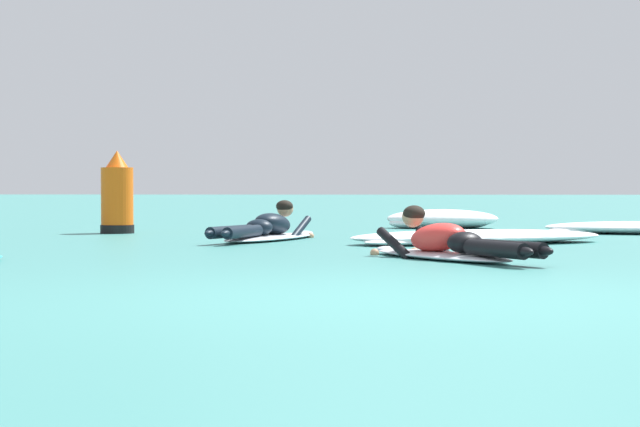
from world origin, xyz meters
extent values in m
plane|color=#387A75|center=(0.00, 10.00, 0.00)|extent=(120.00, 120.00, 0.00)
ellipsoid|color=silver|center=(0.39, 3.62, 0.04)|extent=(1.51, 1.97, 0.07)
ellipsoid|color=silver|center=(-0.11, 4.43, 0.05)|extent=(0.27, 0.27, 0.06)
ellipsoid|color=red|center=(0.36, 3.67, 0.20)|extent=(0.72, 0.82, 0.35)
ellipsoid|color=black|center=(0.59, 3.31, 0.17)|extent=(0.44, 0.42, 0.20)
cylinder|color=black|center=(0.81, 2.81, 0.14)|extent=(0.51, 0.77, 0.14)
ellipsoid|color=black|center=(1.01, 2.45, 0.14)|extent=(0.20, 0.24, 0.08)
cylinder|color=black|center=(0.95, 2.89, 0.14)|extent=(0.58, 0.73, 0.14)
ellipsoid|color=black|center=(1.18, 2.56, 0.14)|extent=(0.20, 0.24, 0.08)
cylinder|color=black|center=(-0.03, 3.89, 0.12)|extent=(0.37, 0.51, 0.32)
sphere|color=tan|center=(-0.23, 4.19, 0.02)|extent=(0.09, 0.09, 0.09)
cylinder|color=black|center=(0.35, 4.10, 0.12)|extent=(0.37, 0.51, 0.32)
sphere|color=tan|center=(0.17, 4.39, 0.02)|extent=(0.09, 0.09, 0.09)
sphere|color=tan|center=(0.14, 4.02, 0.38)|extent=(0.21, 0.21, 0.21)
ellipsoid|color=black|center=(0.15, 4.01, 0.41)|extent=(0.29, 0.29, 0.16)
ellipsoid|color=silver|center=(-1.53, 7.16, 0.04)|extent=(1.32, 2.37, 0.07)
ellipsoid|color=silver|center=(-1.17, 8.20, 0.05)|extent=(0.27, 0.26, 0.06)
ellipsoid|color=black|center=(-1.51, 7.21, 0.20)|extent=(0.60, 0.77, 0.35)
ellipsoid|color=black|center=(-1.64, 6.84, 0.17)|extent=(0.41, 0.38, 0.20)
cylinder|color=black|center=(-1.92, 6.29, 0.14)|extent=(0.48, 0.91, 0.14)
ellipsoid|color=black|center=(-2.09, 5.86, 0.14)|extent=(0.17, 0.24, 0.08)
cylinder|color=black|center=(-1.77, 6.24, 0.14)|extent=(0.39, 0.93, 0.14)
ellipsoid|color=black|center=(-1.90, 5.79, 0.14)|extent=(0.17, 0.24, 0.08)
cylinder|color=black|center=(-1.60, 7.63, 0.12)|extent=(0.28, 0.59, 0.34)
sphere|color=tan|center=(-1.48, 8.00, 0.02)|extent=(0.09, 0.09, 0.09)
cylinder|color=black|center=(-1.19, 7.47, 0.12)|extent=(0.28, 0.59, 0.34)
sphere|color=tan|center=(-1.07, 7.82, 0.02)|extent=(0.09, 0.09, 0.09)
sphere|color=tan|center=(-1.39, 7.58, 0.38)|extent=(0.21, 0.21, 0.21)
ellipsoid|color=black|center=(-1.39, 7.57, 0.41)|extent=(0.27, 0.26, 0.16)
ellipsoid|color=white|center=(0.81, 11.12, 0.15)|extent=(1.80, 1.07, 0.30)
ellipsoid|color=white|center=(1.25, 11.24, 0.10)|extent=(0.69, 0.57, 0.21)
ellipsoid|color=white|center=(0.28, 11.05, 0.08)|extent=(0.73, 0.63, 0.16)
ellipsoid|color=white|center=(2.68, 9.25, 0.05)|extent=(1.00, 0.56, 0.10)
ellipsoid|color=white|center=(0.97, 6.45, 0.08)|extent=(3.35, 2.16, 0.16)
ellipsoid|color=white|center=(1.65, 6.89, 0.06)|extent=(1.15, 0.59, 0.11)
ellipsoid|color=white|center=(0.12, 6.02, 0.04)|extent=(1.24, 1.14, 0.09)
cylinder|color=#EA5B0F|center=(-3.89, 9.02, 0.47)|extent=(0.45, 0.45, 0.93)
cone|color=#EA5B0F|center=(-3.89, 9.02, 1.05)|extent=(0.32, 0.32, 0.24)
cylinder|color=black|center=(-3.89, 9.02, 0.06)|extent=(0.48, 0.48, 0.12)
camera|label=1|loc=(-0.18, -7.03, 0.69)|focal=64.50mm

